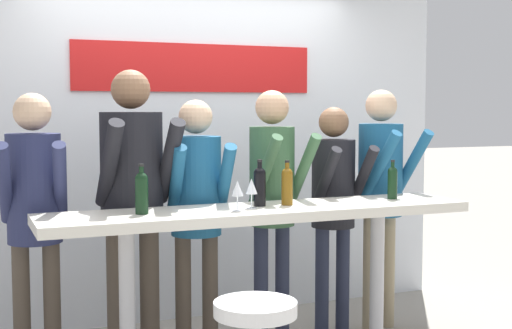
{
  "coord_description": "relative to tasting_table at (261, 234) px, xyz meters",
  "views": [
    {
      "loc": [
        -1.64,
        -3.86,
        1.61
      ],
      "look_at": [
        0.0,
        0.08,
        1.27
      ],
      "focal_mm": 50.0,
      "sensor_mm": 36.0,
      "label": 1
    }
  ],
  "objects": [
    {
      "name": "back_wall",
      "position": [
        0.0,
        1.36,
        0.55
      ],
      "size": [
        4.21,
        0.12,
        2.81
      ],
      "color": "silver",
      "rests_on": "ground_plane"
    },
    {
      "name": "tasting_table",
      "position": [
        0.0,
        0.0,
        0.0
      ],
      "size": [
        2.61,
        0.54,
        1.02
      ],
      "color": "silver",
      "rests_on": "ground_plane"
    },
    {
      "name": "person_far_left",
      "position": [
        -1.25,
        0.49,
        0.2
      ],
      "size": [
        0.43,
        0.55,
        1.7
      ],
      "rotation": [
        0.0,
        0.0,
        -0.14
      ],
      "color": "#473D33",
      "rests_on": "ground_plane"
    },
    {
      "name": "person_left",
      "position": [
        -0.67,
        0.45,
        0.28
      ],
      "size": [
        0.48,
        0.6,
        1.84
      ],
      "rotation": [
        0.0,
        0.0,
        0.06
      ],
      "color": "#473D33",
      "rests_on": "ground_plane"
    },
    {
      "name": "person_center_left",
      "position": [
        -0.26,
        0.46,
        0.18
      ],
      "size": [
        0.42,
        0.54,
        1.66
      ],
      "rotation": [
        0.0,
        0.0,
        -0.11
      ],
      "color": "#473D33",
      "rests_on": "ground_plane"
    },
    {
      "name": "person_center",
      "position": [
        0.27,
        0.45,
        0.23
      ],
      "size": [
        0.4,
        0.53,
        1.73
      ],
      "rotation": [
        0.0,
        0.0,
        0.1
      ],
      "color": "#23283D",
      "rests_on": "ground_plane"
    },
    {
      "name": "person_center_right",
      "position": [
        0.77,
        0.51,
        0.15
      ],
      "size": [
        0.37,
        0.49,
        1.62
      ],
      "rotation": [
        0.0,
        0.0,
        0.01
      ],
      "color": "#23283D",
      "rests_on": "ground_plane"
    },
    {
      "name": "person_right",
      "position": [
        1.15,
        0.51,
        0.23
      ],
      "size": [
        0.44,
        0.56,
        1.74
      ],
      "rotation": [
        0.0,
        0.0,
        0.17
      ],
      "color": "gray",
      "rests_on": "ground_plane"
    },
    {
      "name": "wine_bottle_0",
      "position": [
        0.19,
        0.04,
        0.29
      ],
      "size": [
        0.07,
        0.07,
        0.27
      ],
      "color": "brown",
      "rests_on": "tasting_table"
    },
    {
      "name": "wine_bottle_1",
      "position": [
        0.94,
        0.04,
        0.28
      ],
      "size": [
        0.06,
        0.06,
        0.25
      ],
      "color": "black",
      "rests_on": "tasting_table"
    },
    {
      "name": "wine_bottle_2",
      "position": [
        0.02,
        0.06,
        0.29
      ],
      "size": [
        0.07,
        0.07,
        0.28
      ],
      "color": "black",
      "rests_on": "tasting_table"
    },
    {
      "name": "wine_bottle_3",
      "position": [
        -0.72,
        0.01,
        0.29
      ],
      "size": [
        0.07,
        0.07,
        0.28
      ],
      "color": "black",
      "rests_on": "tasting_table"
    },
    {
      "name": "wine_glass_0",
      "position": [
        -0.18,
        -0.08,
        0.28
      ],
      "size": [
        0.07,
        0.07,
        0.18
      ],
      "color": "silver",
      "rests_on": "tasting_table"
    },
    {
      "name": "wine_glass_1",
      "position": [
        -0.07,
        -0.02,
        0.28
      ],
      "size": [
        0.07,
        0.07,
        0.18
      ],
      "color": "silver",
      "rests_on": "tasting_table"
    }
  ]
}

